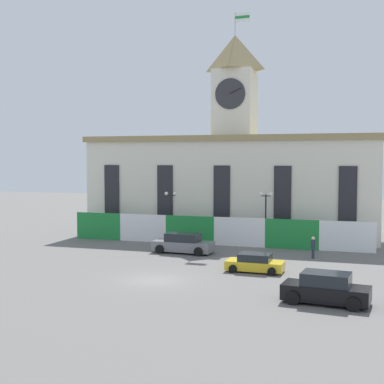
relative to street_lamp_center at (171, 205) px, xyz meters
The scene contains 9 objects.
ground_plane 17.40m from the street_lamp_center, 73.79° to the right, with size 160.00×160.00×0.00m, color #605E5B.
civic_building 9.29m from the street_lamp_center, 58.05° to the left, with size 31.12×11.65×24.15m.
banner_fence 5.34m from the street_lamp_center, 10.91° to the right, with size 29.55×0.12×2.74m.
street_lamp_center is the anchor object (origin of this frame).
street_lamp_right 9.57m from the street_lamp_center, ahead, with size 1.26×0.36×5.14m.
car_black_suv 25.14m from the street_lamp_center, 49.30° to the right, with size 5.09×2.80×1.80m.
car_yellow_coupe 16.13m from the street_lamp_center, 47.16° to the right, with size 4.25×2.22×1.35m.
car_gray_pickup 7.20m from the street_lamp_center, 60.72° to the right, with size 5.39×2.56×1.75m.
pedestrian 15.45m from the street_lamp_center, 18.82° to the right, with size 0.48×0.48×1.81m.
Camera 1 is at (13.31, -33.77, 8.35)m, focal length 50.00 mm.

